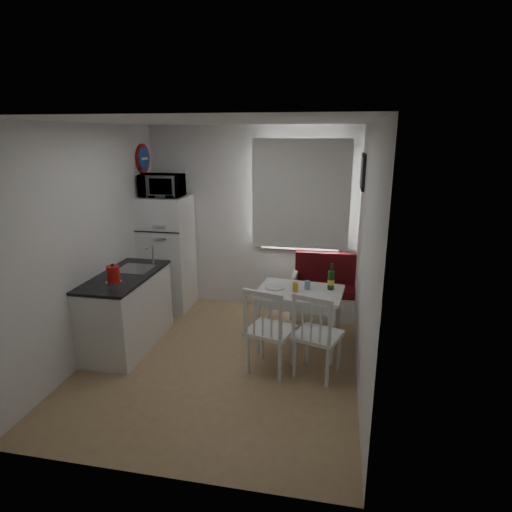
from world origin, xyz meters
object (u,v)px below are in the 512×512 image
Objects in this scene: kitchen_counter at (127,310)px; microwave at (162,185)px; dining_table at (300,297)px; bench at (335,296)px; chair_left at (269,323)px; wine_bottle at (331,277)px; fridge at (167,253)px; chair_right at (318,328)px; kettle at (113,274)px.

microwave is at bearing 89.06° from kitchen_counter.
kitchen_counter is at bearing -165.13° from dining_table.
chair_left is (-0.66, -1.70, 0.31)m from bench.
microwave is (0.02, 1.19, 1.34)m from kitchen_counter.
fridge is at bearing 160.87° from wine_bottle.
kitchen_counter is at bearing -90.94° from microwave.
chair_right is at bearing -35.09° from fridge.
kettle is 0.71× the size of wine_bottle.
chair_left is (-0.25, -0.67, -0.05)m from dining_table.
chair_right is 2.27m from kettle.
bench is at bearing 86.11° from wine_bottle.
kettle reaches higher than wine_bottle.
kitchen_counter is 1.80m from microwave.
chair_right is at bearing -95.49° from bench.
dining_table is 0.72m from chair_left.
wine_bottle is (2.36, -0.82, 0.07)m from fridge.
kettle is at bearing -88.87° from microwave.
wine_bottle is (0.35, 0.10, 0.24)m from dining_table.
bench is 5.44× the size of kettle.
fridge is at bearing 91.10° from kettle.
bench is at bearing 84.06° from chair_left.
kettle is (0.05, -0.32, 0.56)m from kitchen_counter.
kettle is at bearing -88.90° from fridge.
microwave is 2.48× the size of kettle.
fridge is at bearing 90.00° from microwave.
dining_table is (2.03, 0.33, 0.19)m from kitchen_counter.
dining_table is at bearing -23.38° from microwave.
bench is 3.01m from kettle.
kettle reaches higher than bench.
chair_left is at bearing -0.76° from kettle.
kettle is (-2.23, 0.02, 0.42)m from chair_right.
fridge reaches higher than chair_left.
dining_table is 2.11m from kettle.
wine_bottle is (-0.06, -0.93, 0.60)m from bench.
wine_bottle reaches higher than chair_right.
kettle is at bearing -162.20° from wine_bottle.
chair_right reaches higher than dining_table.
dining_table is 3.29× the size of wine_bottle.
bench is 1.85m from chair_left.
microwave is (-2.26, 1.54, 1.21)m from chair_right.
chair_left is at bearing -104.75° from dining_table.
chair_right is at bearing 15.65° from chair_left.
dining_table is 1.86× the size of microwave.
chair_right is at bearing -34.24° from microwave.
kettle is (0.03, -1.51, -0.79)m from microwave.
microwave is (-2.01, 0.87, 1.15)m from dining_table.
kettle is (-2.39, -1.67, 0.72)m from bench.
microwave reaches higher than kettle.
chair_left is 2.38m from fridge.
kettle is 2.45m from wine_bottle.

